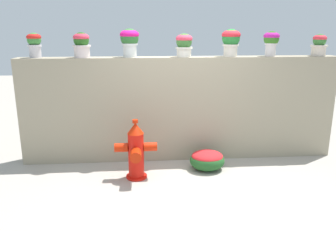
% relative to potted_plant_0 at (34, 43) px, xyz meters
% --- Properties ---
extents(ground_plane, '(24.00, 24.00, 0.00)m').
position_rel_potted_plant_0_xyz_m(ground_plane, '(2.36, -1.07, -2.01)').
color(ground_plane, '#A59C91').
extents(stone_wall, '(5.36, 0.33, 1.77)m').
position_rel_potted_plant_0_xyz_m(stone_wall, '(2.36, -0.04, -1.12)').
color(stone_wall, '#9D9279').
rests_on(stone_wall, ground).
extents(potted_plant_0, '(0.23, 0.23, 0.39)m').
position_rel_potted_plant_0_xyz_m(potted_plant_0, '(0.00, 0.00, 0.00)').
color(potted_plant_0, silver).
rests_on(potted_plant_0, stone_wall).
extents(potted_plant_1, '(0.29, 0.29, 0.40)m').
position_rel_potted_plant_0_xyz_m(potted_plant_1, '(0.75, -0.07, -0.01)').
color(potted_plant_1, beige).
rests_on(potted_plant_1, stone_wall).
extents(potted_plant_2, '(0.31, 0.31, 0.46)m').
position_rel_potted_plant_0_xyz_m(potted_plant_2, '(1.52, -0.02, 0.04)').
color(potted_plant_2, silver).
rests_on(potted_plant_2, stone_wall).
extents(potted_plant_3, '(0.28, 0.28, 0.38)m').
position_rel_potted_plant_0_xyz_m(potted_plant_3, '(2.41, -0.06, -0.02)').
color(potted_plant_3, beige).
rests_on(potted_plant_3, stone_wall).
extents(potted_plant_4, '(0.31, 0.31, 0.45)m').
position_rel_potted_plant_0_xyz_m(potted_plant_4, '(3.19, -0.04, 0.04)').
color(potted_plant_4, beige).
rests_on(potted_plant_4, stone_wall).
extents(potted_plant_5, '(0.27, 0.27, 0.42)m').
position_rel_potted_plant_0_xyz_m(potted_plant_5, '(3.89, -0.01, 0.03)').
color(potted_plant_5, silver).
rests_on(potted_plant_5, stone_wall).
extents(potted_plant_6, '(0.28, 0.28, 0.37)m').
position_rel_potted_plant_0_xyz_m(potted_plant_6, '(4.72, -0.04, -0.04)').
color(potted_plant_6, beige).
rests_on(potted_plant_6, stone_wall).
extents(fire_hydrant, '(0.64, 0.50, 0.92)m').
position_rel_potted_plant_0_xyz_m(fire_hydrant, '(1.59, -0.85, -1.58)').
color(fire_hydrant, red).
rests_on(fire_hydrant, ground).
extents(flower_bush_left, '(0.57, 0.51, 0.32)m').
position_rel_potted_plant_0_xyz_m(flower_bush_left, '(2.74, -0.61, -1.84)').
color(flower_bush_left, '#225725').
rests_on(flower_bush_left, ground).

